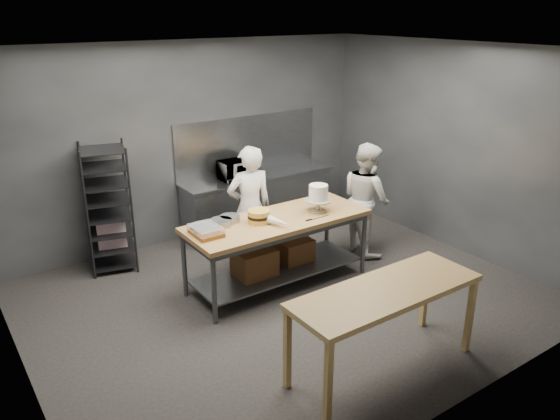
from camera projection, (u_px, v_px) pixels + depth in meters
name	position (u px, v px, depth m)	size (l,w,h in m)	color
ground	(286.00, 297.00, 6.86)	(6.00, 6.00, 0.00)	black
back_wall	(191.00, 143.00, 8.26)	(6.00, 0.04, 3.00)	#4C4F54
work_table	(275.00, 243.00, 7.02)	(2.40, 0.90, 0.92)	brown
near_counter	(386.00, 297.00, 5.25)	(2.00, 0.70, 0.90)	#A37243
back_counter	(259.00, 201.00, 8.91)	(2.60, 0.60, 0.90)	slate
splashback_panel	(248.00, 144.00, 8.83)	(2.60, 0.02, 0.90)	slate
speed_rack	(109.00, 209.00, 7.39)	(0.74, 0.78, 1.75)	black
chef_behind	(250.00, 208.00, 7.41)	(0.63, 0.41, 1.73)	white
chef_right	(366.00, 199.00, 7.90)	(0.80, 0.62, 1.64)	silver
microwave	(237.00, 170.00, 8.49)	(0.54, 0.37, 0.30)	black
frosted_cake_stand	(318.00, 195.00, 7.06)	(0.34, 0.34, 0.36)	#AAA088
layer_cake	(259.00, 216.00, 6.74)	(0.28, 0.28, 0.16)	gold
cake_pans	(217.00, 224.00, 6.63)	(0.69, 0.37, 0.07)	gray
piping_bag	(278.00, 222.00, 6.63)	(0.12, 0.12, 0.38)	white
offset_spatula	(314.00, 219.00, 6.87)	(0.36, 0.02, 0.02)	slate
pastry_clamshells	(206.00, 231.00, 6.37)	(0.31, 0.40, 0.11)	#A96921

